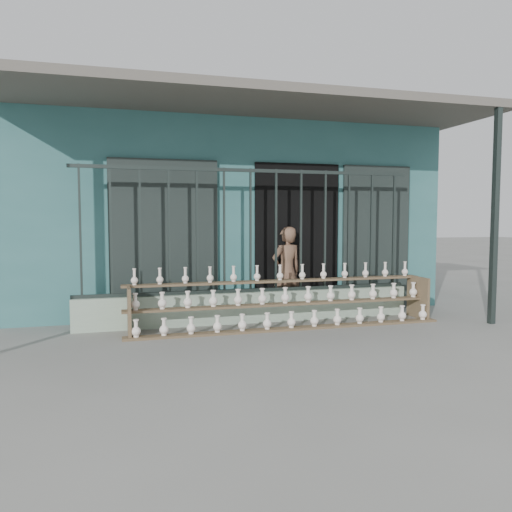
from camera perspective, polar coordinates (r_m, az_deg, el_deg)
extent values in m
plane|color=slate|center=(6.22, 2.51, -9.89)|extent=(60.00, 60.00, 0.00)
cube|color=#316868|center=(10.21, -5.00, 4.68)|extent=(7.00, 5.00, 3.20)
cube|color=black|center=(8.05, 4.61, 1.96)|extent=(1.40, 0.12, 2.40)
cube|color=black|center=(7.55, -10.43, 1.75)|extent=(1.60, 0.08, 2.40)
cube|color=black|center=(8.60, 13.49, 2.00)|extent=(1.20, 0.08, 2.40)
cube|color=#59544C|center=(7.36, -0.44, 17.04)|extent=(7.40, 2.00, 0.12)
cube|color=#283330|center=(7.94, 25.64, 4.05)|extent=(0.08, 0.08, 3.10)
cube|color=#9AB49B|center=(7.39, -0.63, -5.84)|extent=(5.00, 0.20, 0.45)
cube|color=#283330|center=(7.05, -19.45, 2.63)|extent=(0.03, 0.03, 1.80)
cube|color=#283330|center=(7.03, -16.26, 2.70)|extent=(0.03, 0.03, 1.80)
cube|color=#283330|center=(7.04, -13.07, 2.76)|extent=(0.03, 0.03, 1.80)
cube|color=#283330|center=(7.07, -9.89, 2.81)|extent=(0.03, 0.03, 1.80)
cube|color=#283330|center=(7.12, -6.75, 2.86)|extent=(0.03, 0.03, 1.80)
cube|color=#283330|center=(7.19, -3.66, 2.89)|extent=(0.03, 0.03, 1.80)
cube|color=#283330|center=(7.28, -0.64, 2.92)|extent=(0.03, 0.03, 1.80)
cube|color=#283330|center=(7.39, 2.30, 2.93)|extent=(0.03, 0.03, 1.80)
cube|color=#283330|center=(7.52, 5.15, 2.94)|extent=(0.03, 0.03, 1.80)
cube|color=#283330|center=(7.67, 7.89, 2.94)|extent=(0.03, 0.03, 1.80)
cube|color=#283330|center=(7.83, 10.52, 2.94)|extent=(0.03, 0.03, 1.80)
cube|color=#283330|center=(8.01, 13.04, 2.93)|extent=(0.03, 0.03, 1.80)
cube|color=#283330|center=(8.21, 15.45, 2.91)|extent=(0.03, 0.03, 1.80)
cube|color=#283330|center=(7.31, -0.64, 9.75)|extent=(5.00, 0.04, 0.05)
cube|color=#283330|center=(7.35, -0.63, -3.92)|extent=(5.00, 0.04, 0.05)
cube|color=brown|center=(6.94, 4.04, -8.28)|extent=(4.50, 0.18, 0.03)
cube|color=brown|center=(7.11, 3.37, -5.50)|extent=(4.50, 0.18, 0.03)
cube|color=brown|center=(7.31, 2.75, -2.87)|extent=(4.50, 0.18, 0.03)
cube|color=brown|center=(6.74, -14.29, -6.13)|extent=(0.04, 0.55, 0.64)
cube|color=brown|center=(8.07, 18.02, -4.51)|extent=(0.04, 0.55, 0.64)
imported|color=brown|center=(7.84, 3.53, -1.76)|extent=(0.57, 0.44, 1.40)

